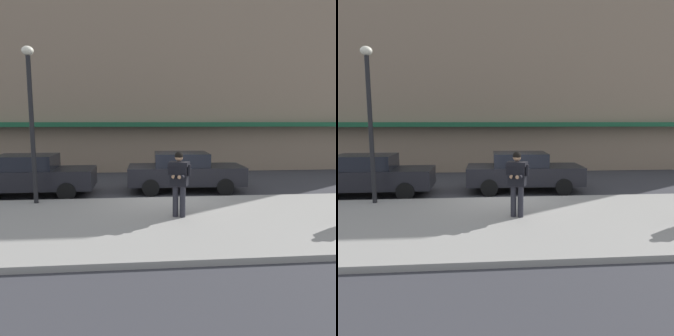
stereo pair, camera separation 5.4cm
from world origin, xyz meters
The scene contains 8 objects.
ground_plane centered at (0.00, 0.00, 0.00)m, with size 80.00×80.00×0.00m, color #333338.
sidewalk centered at (1.00, -2.85, 0.07)m, with size 32.00×5.30×0.14m, color gray.
curb_paint_line centered at (1.00, 0.05, 0.00)m, with size 28.00×0.12×0.01m, color silver.
storefront_facade centered at (1.00, 8.49, 7.24)m, with size 28.00×4.70×14.51m.
parked_sedan_near centered at (-4.82, 1.01, 0.79)m, with size 4.51×1.95×1.54m.
parked_sedan_mid centered at (0.96, 1.38, 0.79)m, with size 4.56×2.04×1.54m.
man_texting_on_phone centered at (0.22, -2.63, 1.25)m, with size 0.61×0.65×1.81m.
street_lamp_post centered at (-4.18, -0.65, 3.14)m, with size 0.36×0.36×4.88m.
Camera 1 is at (-0.89, -11.32, 2.74)m, focal length 35.00 mm.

